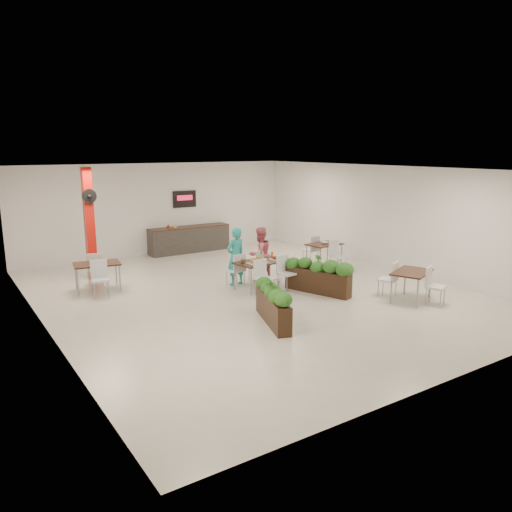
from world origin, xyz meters
The scene contains 12 objects.
ground centered at (0.00, 0.00, 0.00)m, with size 12.00×12.00×0.00m, color beige.
room_shell centered at (0.00, 0.00, 2.01)m, with size 10.10×12.10×3.22m.
red_column centered at (-3.00, 3.79, 1.64)m, with size 0.40×0.41×3.20m.
service_counter centered at (1.00, 5.65, 0.49)m, with size 3.00×0.64×2.20m.
main_table centered at (0.50, 0.25, 0.64)m, with size 1.49×1.77×0.92m.
diner_man centered at (0.11, 0.90, 0.80)m, with size 0.58×0.38×1.60m, color teal.
diner_woman centered at (0.91, 0.90, 0.77)m, with size 0.75×0.58×1.54m, color #E76776.
planter_left centered at (-0.80, -2.17, 0.51)m, with size 0.92×1.85×1.01m.
planter_right centered at (1.49, -0.95, 0.50)m, with size 0.89×1.87×1.02m.
side_table_a centered at (-3.24, 2.43, 0.63)m, with size 1.28×1.67×0.92m.
side_table_b centered at (3.57, 1.21, 0.62)m, with size 1.14×1.65×0.92m.
side_table_c centered at (2.98, -2.74, 0.62)m, with size 1.33×1.66×0.92m.
Camera 1 is at (-6.75, -10.57, 3.73)m, focal length 35.00 mm.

